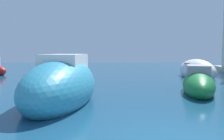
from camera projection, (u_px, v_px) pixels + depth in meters
The scene contains 4 objects.
moored_boat_0 at pixel (71, 72), 19.63m from camera, with size 2.14×3.40×1.11m.
moored_boat_1 at pixel (62, 85), 9.54m from camera, with size 2.94×6.54×2.55m.
moored_boat_2 at pixel (196, 71), 18.60m from camera, with size 2.49×5.38×1.96m.
moored_boat_3 at pixel (198, 83), 11.80m from camera, with size 2.87×5.23×1.73m.
Camera 1 is at (-1.46, -4.79, 2.13)m, focal length 35.73 mm.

